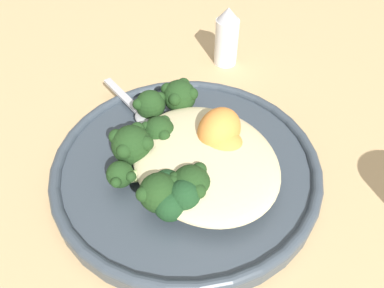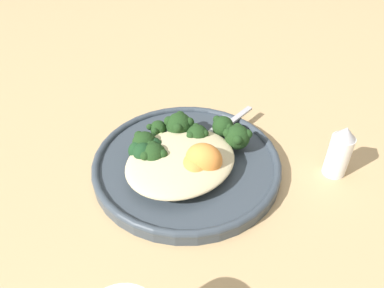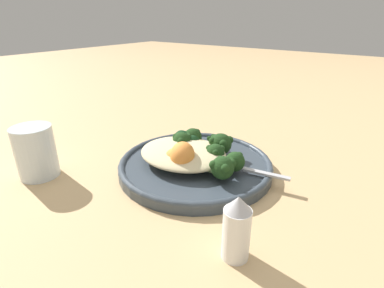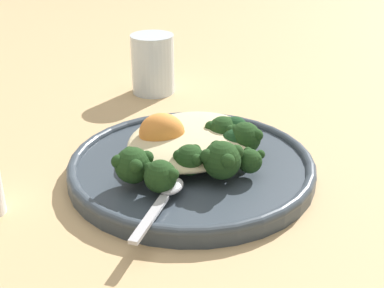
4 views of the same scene
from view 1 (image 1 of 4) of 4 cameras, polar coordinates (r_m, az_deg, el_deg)
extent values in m
plane|color=tan|center=(0.40, -1.55, -4.60)|extent=(4.00, 4.00, 0.00)
cylinder|color=#38424C|center=(0.39, -0.84, -3.62)|extent=(0.28, 0.28, 0.02)
torus|color=#38424C|center=(0.39, -0.86, -2.84)|extent=(0.28, 0.28, 0.01)
ellipsoid|color=beige|center=(0.37, 2.02, -2.34)|extent=(0.16, 0.14, 0.02)
ellipsoid|color=#ADC675|center=(0.40, 0.44, 1.64)|extent=(0.11, 0.03, 0.02)
sphere|color=#1E3D19|center=(0.43, -1.91, 7.30)|extent=(0.04, 0.04, 0.04)
sphere|color=#1E3D19|center=(0.43, -3.81, 8.35)|extent=(0.01, 0.01, 0.01)
sphere|color=#1E3D19|center=(0.41, -2.59, 6.82)|extent=(0.01, 0.01, 0.01)
sphere|color=#1E3D19|center=(0.42, -0.02, 7.64)|extent=(0.01, 0.01, 0.01)
sphere|color=#1E3D19|center=(0.44, -1.30, 9.13)|extent=(0.01, 0.01, 0.01)
ellipsoid|color=#ADC675|center=(0.40, -2.13, 1.46)|extent=(0.10, 0.04, 0.01)
sphere|color=#1E3D19|center=(0.42, -6.47, 5.92)|extent=(0.03, 0.03, 0.03)
sphere|color=#1E3D19|center=(0.42, -8.19, 5.99)|extent=(0.01, 0.01, 0.01)
sphere|color=#1E3D19|center=(0.42, -4.90, 7.07)|extent=(0.01, 0.01, 0.01)
ellipsoid|color=#ADC675|center=(0.38, -0.33, -0.88)|extent=(0.07, 0.05, 0.01)
sphere|color=#1E3D19|center=(0.39, -5.03, 1.85)|extent=(0.03, 0.03, 0.03)
sphere|color=#1E3D19|center=(0.39, -6.98, 2.52)|extent=(0.01, 0.01, 0.01)
sphere|color=#1E3D19|center=(0.38, -4.29, 1.29)|extent=(0.01, 0.01, 0.01)
sphere|color=#1E3D19|center=(0.39, -3.97, 3.56)|extent=(0.01, 0.01, 0.01)
ellipsoid|color=#ADC675|center=(0.38, -2.08, -1.78)|extent=(0.06, 0.09, 0.01)
sphere|color=#1E3D19|center=(0.37, -9.16, -0.18)|extent=(0.04, 0.04, 0.04)
sphere|color=#1E3D19|center=(0.37, -11.47, 1.09)|extent=(0.02, 0.02, 0.02)
sphere|color=#1E3D19|center=(0.36, -10.30, -1.10)|extent=(0.02, 0.02, 0.02)
sphere|color=#1E3D19|center=(0.36, -7.03, 0.07)|extent=(0.02, 0.02, 0.02)
sphere|color=#1E3D19|center=(0.38, -8.32, 2.19)|extent=(0.02, 0.02, 0.02)
ellipsoid|color=#ADC675|center=(0.37, -3.29, -3.28)|extent=(0.03, 0.10, 0.02)
sphere|color=#1E3D19|center=(0.36, -10.68, -5.02)|extent=(0.03, 0.03, 0.03)
sphere|color=#1E3D19|center=(0.36, -12.24, -4.15)|extent=(0.01, 0.01, 0.01)
sphere|color=#1E3D19|center=(0.35, -11.48, -5.76)|extent=(0.01, 0.01, 0.01)
sphere|color=#1E3D19|center=(0.35, -9.27, -4.95)|extent=(0.01, 0.01, 0.01)
sphere|color=#1E3D19|center=(0.36, -10.09, -3.37)|extent=(0.01, 0.01, 0.01)
ellipsoid|color=#ADC675|center=(0.36, -0.75, -4.31)|extent=(0.05, 0.08, 0.02)
sphere|color=#1E3D19|center=(0.33, -5.02, -7.41)|extent=(0.04, 0.04, 0.04)
sphere|color=#1E3D19|center=(0.33, -7.39, -7.62)|extent=(0.01, 0.01, 0.01)
sphere|color=#1E3D19|center=(0.33, -2.84, -5.86)|extent=(0.01, 0.01, 0.01)
ellipsoid|color=#ADC675|center=(0.37, 1.55, -3.17)|extent=(0.06, 0.06, 0.01)
sphere|color=#1E3D19|center=(0.34, -0.16, -6.16)|extent=(0.04, 0.04, 0.04)
sphere|color=#1E3D19|center=(0.34, -2.59, -5.39)|extent=(0.01, 0.01, 0.01)
sphere|color=#1E3D19|center=(0.33, 0.99, -7.19)|extent=(0.01, 0.01, 0.01)
sphere|color=#1E3D19|center=(0.34, 1.12, -3.93)|extent=(0.01, 0.01, 0.01)
ellipsoid|color=orange|center=(0.38, 4.20, 2.03)|extent=(0.06, 0.07, 0.05)
ellipsoid|color=orange|center=(0.38, 4.35, 0.11)|extent=(0.06, 0.06, 0.03)
sphere|color=#193D1E|center=(0.34, -3.84, -6.25)|extent=(0.03, 0.03, 0.03)
sphere|color=#193D1E|center=(0.33, -5.07, -7.31)|extent=(0.03, 0.03, 0.03)
sphere|color=#193D1E|center=(0.33, -3.37, -9.29)|extent=(0.03, 0.03, 0.03)
sphere|color=#193D1E|center=(0.33, -1.18, -7.80)|extent=(0.03, 0.03, 0.03)
sphere|color=#193D1E|center=(0.34, -1.53, -6.53)|extent=(0.03, 0.03, 0.03)
cube|color=#B7B7BC|center=(0.47, -10.55, 7.29)|extent=(0.08, 0.02, 0.00)
ellipsoid|color=#B7B7BC|center=(0.42, -6.84, 3.88)|extent=(0.04, 0.03, 0.01)
cylinder|color=white|center=(0.55, 5.26, 15.20)|extent=(0.03, 0.03, 0.07)
cone|color=#B2B2B7|center=(0.53, 5.57, 19.13)|extent=(0.03, 0.03, 0.02)
camera|label=2|loc=(0.44, 80.24, 24.55)|focal=35.00mm
camera|label=3|loc=(0.73, 22.65, 39.82)|focal=28.00mm
camera|label=4|loc=(0.72, -47.79, 33.73)|focal=50.00mm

